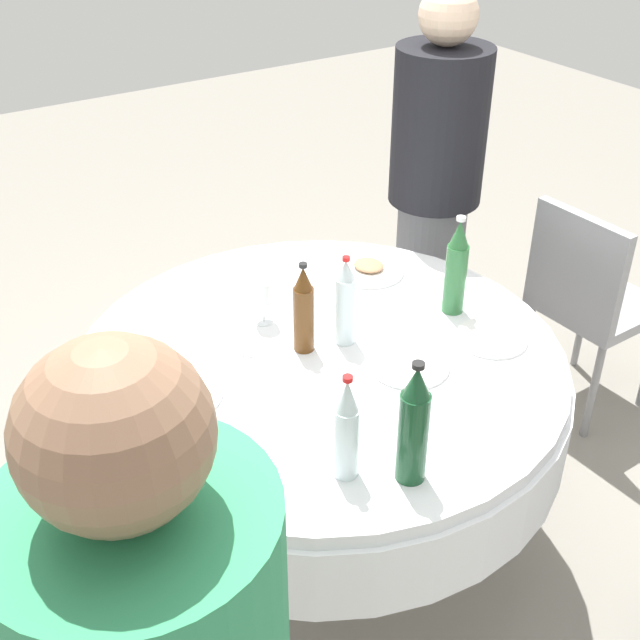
# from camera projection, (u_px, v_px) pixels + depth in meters

# --- Properties ---
(ground_plane) EXTENTS (10.00, 10.00, 0.00)m
(ground_plane) POSITION_uv_depth(u_px,v_px,m) (320.00, 532.00, 2.75)
(ground_plane) COLOR gray
(dining_table) EXTENTS (1.44, 1.44, 0.74)m
(dining_table) POSITION_uv_depth(u_px,v_px,m) (320.00, 392.00, 2.43)
(dining_table) COLOR white
(dining_table) RESTS_ON ground_plane
(bottle_green_front) EXTENTS (0.07, 0.07, 0.32)m
(bottle_green_front) POSITION_uv_depth(u_px,v_px,m) (456.00, 268.00, 2.47)
(bottle_green_front) COLOR #2D6B38
(bottle_green_front) RESTS_ON dining_table
(bottle_dark_green_right) EXTENTS (0.07, 0.07, 0.33)m
(bottle_dark_green_right) POSITION_uv_depth(u_px,v_px,m) (414.00, 426.00, 1.84)
(bottle_dark_green_right) COLOR #194728
(bottle_dark_green_right) RESTS_ON dining_table
(bottle_brown_west) EXTENTS (0.06, 0.06, 0.28)m
(bottle_brown_west) POSITION_uv_depth(u_px,v_px,m) (304.00, 310.00, 2.30)
(bottle_brown_west) COLOR #593314
(bottle_brown_west) RESTS_ON dining_table
(bottle_clear_rear) EXTENTS (0.06, 0.06, 0.28)m
(bottle_clear_rear) POSITION_uv_depth(u_px,v_px,m) (345.00, 303.00, 2.33)
(bottle_clear_rear) COLOR silver
(bottle_clear_rear) RESTS_ON dining_table
(bottle_clear_east) EXTENTS (0.06, 0.06, 0.28)m
(bottle_clear_east) POSITION_uv_depth(u_px,v_px,m) (347.00, 430.00, 1.86)
(bottle_clear_east) COLOR silver
(bottle_clear_east) RESTS_ON dining_table
(wine_glass_rear) EXTENTS (0.07, 0.07, 0.14)m
(wine_glass_rear) POSITION_uv_depth(u_px,v_px,m) (263.00, 292.00, 2.43)
(wine_glass_rear) COLOR white
(wine_glass_rear) RESTS_ON dining_table
(wine_glass_east) EXTENTS (0.07, 0.07, 0.14)m
(wine_glass_east) POSITION_uv_depth(u_px,v_px,m) (193.00, 440.00, 1.89)
(wine_glass_east) COLOR white
(wine_glass_east) RESTS_ON dining_table
(plate_near) EXTENTS (0.23, 0.23, 0.02)m
(plate_near) POSITION_uv_depth(u_px,v_px,m) (409.00, 364.00, 2.29)
(plate_near) COLOR white
(plate_near) RESTS_ON dining_table
(plate_far) EXTENTS (0.21, 0.21, 0.02)m
(plate_far) POSITION_uv_depth(u_px,v_px,m) (492.00, 338.00, 2.40)
(plate_far) COLOR white
(plate_far) RESTS_ON dining_table
(plate_north) EXTENTS (0.20, 0.20, 0.04)m
(plate_north) POSITION_uv_depth(u_px,v_px,m) (184.00, 393.00, 2.17)
(plate_north) COLOR white
(plate_north) RESTS_ON dining_table
(plate_south) EXTENTS (0.24, 0.24, 0.04)m
(plate_south) POSITION_uv_depth(u_px,v_px,m) (369.00, 269.00, 2.75)
(plate_south) COLOR white
(plate_south) RESTS_ON dining_table
(knife_right) EXTENTS (0.18, 0.05, 0.00)m
(knife_right) POSITION_uv_depth(u_px,v_px,m) (230.00, 345.00, 2.38)
(knife_right) COLOR silver
(knife_right) RESTS_ON dining_table
(person_right) EXTENTS (0.34, 0.34, 1.59)m
(person_right) POSITION_uv_depth(u_px,v_px,m) (434.00, 199.00, 3.04)
(person_right) COLOR slate
(person_right) RESTS_ON ground_plane
(chair_left) EXTENTS (0.41, 0.41, 0.87)m
(chair_left) POSITION_uv_depth(u_px,v_px,m) (587.00, 295.00, 3.06)
(chair_left) COLOR #99999E
(chair_left) RESTS_ON ground_plane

